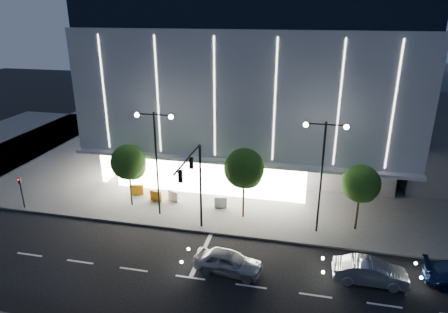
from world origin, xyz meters
The scene contains 16 objects.
ground centered at (0.00, 0.00, 0.00)m, with size 160.00×160.00×0.00m, color black.
sidewalk_museum centered at (5.00, 24.00, 0.07)m, with size 70.00×40.00×0.15m, color #474747.
museum centered at (2.98, 22.31, 9.27)m, with size 30.00×25.80×18.00m.
traffic_mast centered at (1.00, 3.34, 5.03)m, with size 0.33×5.89×7.07m.
street_lamp_west centered at (-3.00, 6.00, 5.96)m, with size 3.16×0.36×9.00m.
street_lamp_east centered at (10.00, 6.00, 5.96)m, with size 3.16×0.36×9.00m.
ped_signal_far centered at (-15.00, 4.50, 1.89)m, with size 0.22×0.24×3.00m.
tree_left centered at (-5.97, 7.02, 4.03)m, with size 3.02×3.02×5.72m.
tree_mid centered at (4.03, 7.02, 4.33)m, with size 3.25×3.25×6.15m.
tree_right centered at (13.03, 7.02, 3.88)m, with size 2.91×2.91×5.51m.
car_lead centered at (4.28, -0.35, 0.78)m, with size 1.84×4.58×1.56m, color #989A9F.
car_second centered at (13.35, 0.57, 0.77)m, with size 1.63×4.67×1.54m, color #ACAEB4.
barrier_a centered at (-6.35, 9.02, 0.65)m, with size 1.10×0.25×1.00m, color orange.
barrier_b centered at (-2.64, 8.54, 0.65)m, with size 1.10×0.25×1.00m, color white.
barrier_c centered at (-4.19, 8.14, 0.65)m, with size 1.10×0.25×1.00m, color #C3630A.
barrier_d centered at (1.80, 8.23, 0.65)m, with size 1.10×0.25×1.00m, color white.
Camera 1 is at (8.83, -22.18, 16.52)m, focal length 32.00 mm.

